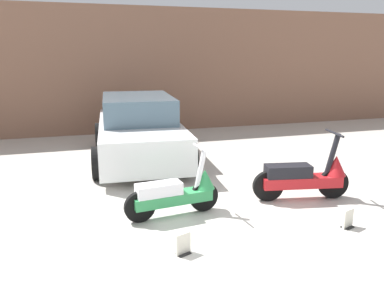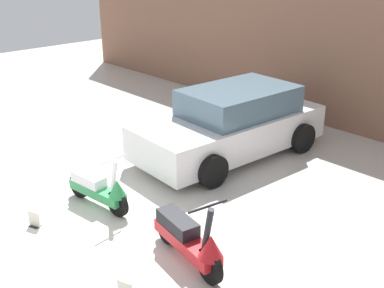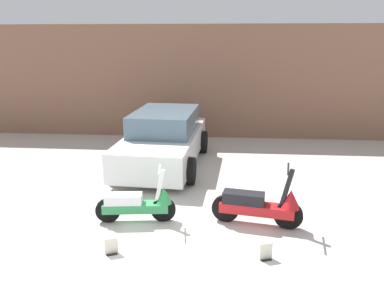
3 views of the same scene
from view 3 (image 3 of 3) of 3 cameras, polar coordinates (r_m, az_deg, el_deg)
The scene contains 7 objects.
ground_plane at distance 5.86m, azimuth -4.27°, elevation -16.53°, with size 28.00×28.00×0.00m, color beige.
wall_back at distance 12.21m, azimuth 0.86°, elevation 9.39°, with size 19.60×0.12×3.60m, color #845B47.
scooter_front_left at distance 6.70m, azimuth -8.07°, elevation -8.91°, with size 1.41×0.51×0.98m.
scooter_front_right at distance 6.60m, azimuth 10.43°, elevation -9.06°, with size 1.55×0.62×1.09m.
car_rear_left at distance 9.61m, azimuth -4.30°, elevation 0.73°, with size 2.15×4.14×1.37m.
placard_near_left_scooter at distance 5.94m, azimuth -12.19°, elevation -15.07°, with size 0.20×0.17×0.26m.
placard_near_right_scooter at distance 5.79m, azimuth 11.17°, elevation -15.87°, with size 0.20×0.17×0.26m.
Camera 3 is at (0.83, -4.90, 3.10)m, focal length 35.00 mm.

